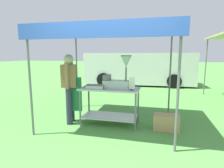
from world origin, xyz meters
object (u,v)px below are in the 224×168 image
stall_canopy (111,33)px  van_white (138,68)px  donut_tray (96,87)px  donut_fryer (118,77)px  supply_crate (166,122)px  donut_cart (110,99)px  menu_sign (132,85)px  vendor (70,85)px

stall_canopy → van_white: size_ratio=0.51×
donut_tray → donut_fryer: donut_fryer is taller
stall_canopy → supply_crate: stall_canopy is taller
donut_cart → van_white: size_ratio=0.23×
donut_cart → donut_tray: 0.41m
menu_sign → donut_tray: bearing=179.3°
stall_canopy → donut_fryer: size_ratio=4.00×
vendor → supply_crate: vendor is taller
donut_cart → supply_crate: donut_cart is taller
stall_canopy → donut_fryer: bearing=-32.7°
donut_fryer → menu_sign: donut_fryer is taller
stall_canopy → menu_sign: (0.52, -0.24, -1.10)m
supply_crate → van_white: 6.31m
van_white → donut_tray: bearing=-92.6°
stall_canopy → vendor: size_ratio=1.82×
donut_tray → supply_crate: size_ratio=0.80×
vendor → donut_tray: bearing=-1.8°
donut_cart → supply_crate: (1.26, -0.03, -0.44)m
donut_tray → van_white: 6.26m
stall_canopy → donut_tray: bearing=-139.7°
menu_sign → van_white: van_white is taller
stall_canopy → vendor: 1.51m
donut_fryer → vendor: (-1.13, -0.08, -0.21)m
donut_cart → supply_crate: bearing=-1.2°
donut_tray → vendor: bearing=178.2°
menu_sign → donut_fryer: bearing=160.3°
donut_cart → vendor: 0.98m
stall_canopy → menu_sign: bearing=-25.1°
stall_canopy → supply_crate: 2.29m
donut_tray → menu_sign: (0.79, -0.01, 0.10)m
vendor → supply_crate: bearing=2.3°
stall_canopy → donut_cart: size_ratio=2.19×
donut_tray → van_white: (0.28, 6.25, -0.00)m
van_white → menu_sign: bearing=-85.3°
donut_tray → menu_sign: bearing=-0.7°
stall_canopy → van_white: bearing=89.9°
donut_fryer → menu_sign: 0.36m
stall_canopy → donut_cart: 1.47m
stall_canopy → donut_tray: 1.25m
stall_canopy → donut_cart: stall_canopy is taller
donut_fryer → van_white: (-0.19, 6.15, -0.23)m
donut_fryer → supply_crate: bearing=0.2°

